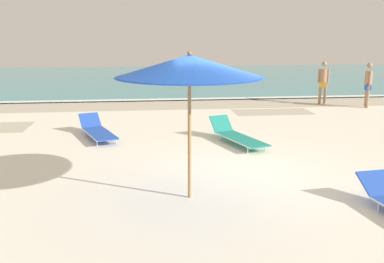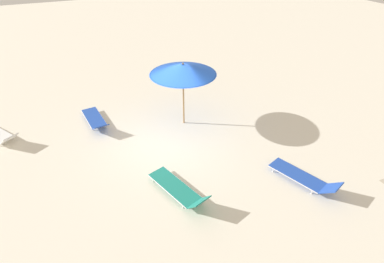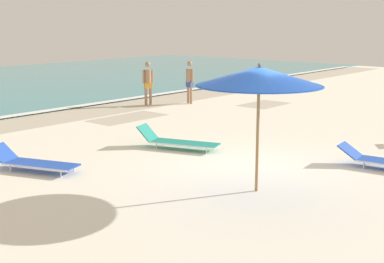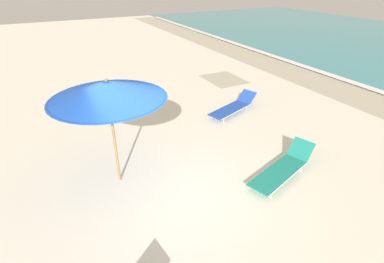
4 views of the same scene
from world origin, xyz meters
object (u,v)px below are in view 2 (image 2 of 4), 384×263
object	(u,v)px
sun_lounger_near_water_left	(95,119)
sun_lounger_under_umbrella	(303,177)
sun_lounger_beside_umbrella	(179,189)
beach_umbrella	(183,69)

from	to	relation	value
sun_lounger_near_water_left	sun_lounger_under_umbrella	bearing A→B (deg)	124.45
sun_lounger_under_umbrella	sun_lounger_beside_umbrella	xyz separation A→B (m)	(3.75, -1.07, 0.00)
sun_lounger_beside_umbrella	beach_umbrella	bearing A→B (deg)	-132.74
beach_umbrella	sun_lounger_near_water_left	distance (m)	4.18
sun_lounger_under_umbrella	sun_lounger_beside_umbrella	distance (m)	3.90
sun_lounger_beside_umbrella	sun_lounger_near_water_left	xyz separation A→B (m)	(1.66, -5.05, -0.01)
sun_lounger_near_water_left	beach_umbrella	bearing A→B (deg)	150.57
beach_umbrella	sun_lounger_under_umbrella	xyz separation A→B (m)	(-2.07, 4.75, -2.11)
beach_umbrella	sun_lounger_beside_umbrella	size ratio (longest dim) A/B	1.12
sun_lounger_beside_umbrella	sun_lounger_near_water_left	world-z (taller)	sun_lounger_beside_umbrella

